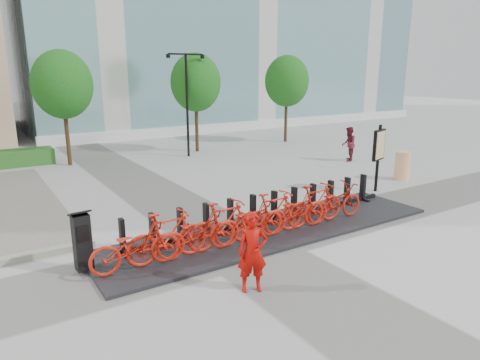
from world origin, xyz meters
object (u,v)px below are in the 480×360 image
worker_red (252,252)px  map_sign (379,148)px  bike_0 (136,246)px  pedestrian (349,144)px  kiosk (82,241)px  construction_barrel (402,166)px

worker_red → map_sign: 8.53m
worker_red → map_sign: (7.73, 3.53, 0.77)m
bike_0 → map_sign: map_sign is taller
worker_red → pedestrian: 13.41m
pedestrian → worker_red: bearing=-4.9°
kiosk → pedestrian: size_ratio=0.82×
kiosk → map_sign: bearing=1.2°
kiosk → construction_barrel: size_ratio=1.20×
construction_barrel → bike_0: bearing=-169.4°
kiosk → construction_barrel: 12.63m
worker_red → construction_barrel: size_ratio=1.43×
worker_red → map_sign: bearing=46.0°
construction_barrel → map_sign: size_ratio=0.47×
kiosk → bike_0: bearing=-35.8°
bike_0 → map_sign: 9.54m
pedestrian → bike_0: bearing=-15.5°
worker_red → construction_barrel: bearing=44.0°
bike_0 → kiosk: 1.11m
pedestrian → map_sign: 5.40m
bike_0 → worker_red: size_ratio=1.23×
kiosk → map_sign: (10.30, 0.98, 0.85)m
bike_0 → map_sign: bearing=-80.6°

